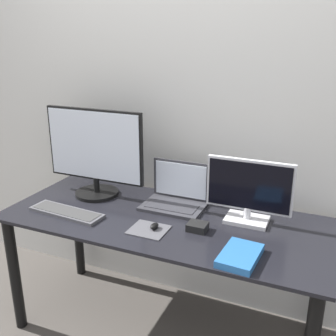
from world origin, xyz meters
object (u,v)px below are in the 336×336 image
object	(u,v)px
laptop	(177,195)
mouse	(154,226)
power_brick	(197,227)
monitor_right	(249,191)
monitor_left	(95,153)
book	(240,256)
keyboard	(66,212)

from	to	relation	value
laptop	mouse	bearing A→B (deg)	-88.22
mouse	power_brick	distance (m)	0.21
monitor_right	laptop	bearing A→B (deg)	173.64
power_brick	mouse	bearing A→B (deg)	-157.93
monitor_left	book	world-z (taller)	monitor_left
monitor_right	power_brick	distance (m)	0.32
laptop	power_brick	xyz separation A→B (m)	(0.21, -0.24, -0.04)
monitor_left	monitor_right	world-z (taller)	monitor_left
monitor_left	keyboard	distance (m)	0.39
keyboard	book	world-z (taller)	book
monitor_right	mouse	xyz separation A→B (m)	(-0.40, -0.27, -0.15)
monitor_right	power_brick	world-z (taller)	monitor_right
keyboard	monitor_left	bearing A→B (deg)	89.54
laptop	keyboard	xyz separation A→B (m)	(-0.50, -0.34, -0.05)
monitor_left	laptop	xyz separation A→B (m)	(0.50, 0.05, -0.20)
mouse	power_brick	world-z (taller)	power_brick
monitor_right	mouse	distance (m)	0.51
monitor_right	mouse	bearing A→B (deg)	-145.63
monitor_right	mouse	world-z (taller)	monitor_right
laptop	monitor_right	bearing A→B (deg)	-6.36
laptop	power_brick	distance (m)	0.32
monitor_left	power_brick	size ratio (longest dim) A/B	6.51
laptop	keyboard	distance (m)	0.61
book	keyboard	bearing A→B (deg)	175.65
laptop	power_brick	size ratio (longest dim) A/B	3.55
power_brick	laptop	bearing A→B (deg)	130.87
keyboard	monitor_right	bearing A→B (deg)	17.93
monitor_right	monitor_left	bearing A→B (deg)	-180.00
laptop	keyboard	size ratio (longest dim) A/B	0.78
keyboard	book	size ratio (longest dim) A/B	1.78
keyboard	power_brick	world-z (taller)	power_brick
mouse	book	size ratio (longest dim) A/B	0.24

